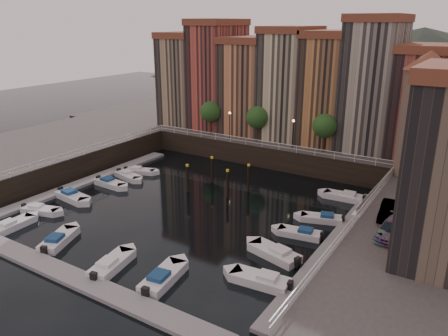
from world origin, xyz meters
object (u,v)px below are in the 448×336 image
Objects in this scene: gangway at (376,192)px; mooring_pilings at (219,178)px; car_b at (389,212)px; boat_left_0 at (40,210)px; car_c at (392,230)px; corner_tower at (422,113)px; boat_left_2 at (110,183)px; boat_left_1 at (72,196)px; car_a at (413,175)px.

gangway is 18.05m from mooring_pilings.
gangway is 9.44m from car_b.
car_b is (33.35, 11.55, 3.38)m from boat_left_0.
corner_tower is at bearing 97.01° from car_c.
gangway reaches higher than mooring_pilings.
car_b reaches higher than boat_left_2.
corner_tower is 9.86m from gangway.
car_b is 3.61m from car_c.
mooring_pilings is 20.32m from boat_left_0.
car_b reaches higher than boat_left_1.
car_c reaches higher than boat_left_1.
gangway is 1.79× the size of car_c.
mooring_pilings is (-20.37, -9.04, -8.54)m from corner_tower.
car_a is at bearing 41.22° from gangway.
gangway reaches higher than boat_left_0.
corner_tower is at bearing 95.48° from car_a.
car_a is (20.54, 7.23, 2.06)m from mooring_pilings.
gangway is at bearing 111.42° from car_c.
boat_left_0 is 4.30m from boat_left_1.
corner_tower is 2.67× the size of boat_left_1.
boat_left_2 is (0.42, 5.51, -0.03)m from boat_left_1.
car_a is (33.33, 22.98, 3.38)m from boat_left_0.
gangway is (-2.90, -4.50, -8.28)m from corner_tower.
car_c reaches higher than gangway.
boat_left_0 is 0.94× the size of boat_left_2.
corner_tower is 40.22m from boat_left_1.
corner_tower is 6.73m from car_a.
corner_tower is at bearing 27.80° from boat_left_2.
boat_left_1 is 34.71m from car_c.
car_b reaches higher than car_c.
car_b is at bearing -70.47° from gangway.
corner_tower is 42.55m from boat_left_0.
gangway is 34.29m from boat_left_1.
boat_left_0 is 9.82m from boat_left_2.
boat_left_1 is at bearing -138.28° from mooring_pilings.
gangway is 4.47m from car_a.
boat_left_2 is (-29.88, -10.46, -1.55)m from gangway.
mooring_pilings reaches higher than boat_left_2.
boat_left_0 is at bearing -88.91° from boat_left_2.
boat_left_0 is 35.45m from car_b.
car_a reaches higher than boat_left_1.
boat_left_0 is 0.86× the size of boat_left_1.
gangway is 1.28× the size of mooring_pilings.
car_c is at bearing -71.63° from gangway.
mooring_pilings is 1.37× the size of boat_left_2.
car_b is (0.20, -13.23, -6.48)m from corner_tower.
boat_left_1 is at bearing -152.19° from gangway.
car_b is at bearing -89.14° from corner_tower.
mooring_pilings is 1.50× the size of car_b.
boat_left_1 is (-33.20, -20.48, -9.80)m from corner_tower.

